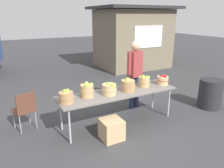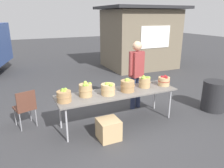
% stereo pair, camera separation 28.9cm
% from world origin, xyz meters
% --- Properties ---
extents(ground_plane, '(40.00, 40.00, 0.00)m').
position_xyz_m(ground_plane, '(0.00, 0.00, 0.00)').
color(ground_plane, '#38383A').
extents(market_table, '(2.70, 0.76, 0.75)m').
position_xyz_m(market_table, '(0.00, 0.00, 0.71)').
color(market_table, slate).
rests_on(market_table, ground).
extents(apple_basket_green_0, '(0.30, 0.30, 0.27)m').
position_xyz_m(apple_basket_green_0, '(-1.19, -0.05, 0.87)').
color(apple_basket_green_0, '#A87F51').
rests_on(apple_basket_green_0, market_table).
extents(apple_basket_green_1, '(0.29, 0.29, 0.31)m').
position_xyz_m(apple_basket_green_1, '(-0.71, 0.06, 0.89)').
color(apple_basket_green_1, tan).
rests_on(apple_basket_green_1, market_table).
extents(apple_basket_green_2, '(0.32, 0.32, 0.28)m').
position_xyz_m(apple_basket_green_2, '(-0.25, -0.05, 0.88)').
color(apple_basket_green_2, tan).
rests_on(apple_basket_green_2, market_table).
extents(apple_basket_green_3, '(0.32, 0.32, 0.31)m').
position_xyz_m(apple_basket_green_3, '(0.22, -0.04, 0.89)').
color(apple_basket_green_3, '#A87F51').
rests_on(apple_basket_green_3, market_table).
extents(apple_basket_green_4, '(0.28, 0.28, 0.28)m').
position_xyz_m(apple_basket_green_4, '(0.72, 0.05, 0.88)').
color(apple_basket_green_4, tan).
rests_on(apple_basket_green_4, market_table).
extents(apple_basket_red_0, '(0.29, 0.29, 0.26)m').
position_xyz_m(apple_basket_red_0, '(1.22, -0.04, 0.87)').
color(apple_basket_red_0, tan).
rests_on(apple_basket_red_0, market_table).
extents(vendor_adult, '(0.46, 0.29, 1.76)m').
position_xyz_m(vendor_adult, '(0.81, 0.57, 1.04)').
color(vendor_adult, '#262D4C').
rests_on(vendor_adult, ground).
extents(food_kiosk, '(3.55, 2.96, 2.74)m').
position_xyz_m(food_kiosk, '(3.43, 4.70, 1.38)').
color(food_kiosk, '#726651').
rests_on(food_kiosk, ground).
extents(folding_chair, '(0.49, 0.49, 0.86)m').
position_xyz_m(folding_chair, '(-1.90, 0.65, 0.51)').
color(folding_chair, brown).
rests_on(folding_chair, ground).
extents(trash_barrel, '(0.60, 0.60, 0.77)m').
position_xyz_m(trash_barrel, '(2.58, -0.39, 0.38)').
color(trash_barrel, '#262628').
rests_on(trash_barrel, ground).
extents(produce_crate, '(0.41, 0.41, 0.41)m').
position_xyz_m(produce_crate, '(-0.45, -0.52, 0.21)').
color(produce_crate, tan).
rests_on(produce_crate, ground).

